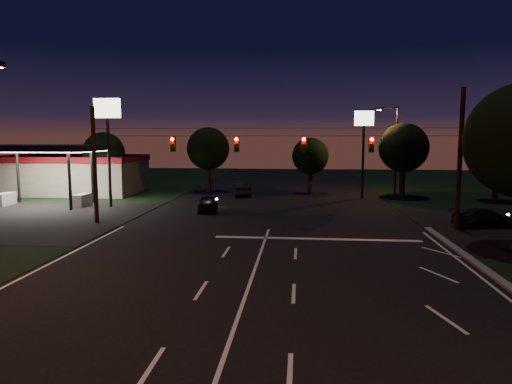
# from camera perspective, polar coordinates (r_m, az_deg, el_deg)

# --- Properties ---
(ground) EXTENTS (140.00, 140.00, 0.00)m
(ground) POSITION_cam_1_polar(r_m,az_deg,el_deg) (16.14, -2.01, -14.69)
(ground) COLOR black
(ground) RESTS_ON ground
(stop_bar) EXTENTS (12.00, 0.50, 0.01)m
(stop_bar) POSITION_cam_1_polar(r_m,az_deg,el_deg) (27.05, 7.61, -5.82)
(stop_bar) COLOR silver
(stop_bar) RESTS_ON ground
(utility_pole_right) EXTENTS (0.30, 0.30, 9.00)m
(utility_pole_right) POSITION_cam_1_polar(r_m,az_deg,el_deg) (32.05, 23.73, -4.36)
(utility_pole_right) COLOR black
(utility_pole_right) RESTS_ON ground
(utility_pole_left) EXTENTS (0.28, 0.28, 8.00)m
(utility_pole_left) POSITION_cam_1_polar(r_m,az_deg,el_deg) (33.52, -19.24, -3.69)
(utility_pole_left) COLOR black
(utility_pole_left) RESTS_ON ground
(signal_span) EXTENTS (24.00, 0.40, 1.56)m
(signal_span) POSITION_cam_1_polar(r_m,az_deg,el_deg) (29.90, 1.76, 6.07)
(signal_span) COLOR black
(signal_span) RESTS_ON ground
(gas_station) EXTENTS (14.20, 16.10, 5.25)m
(gas_station) POSITION_cam_1_polar(r_m,az_deg,el_deg) (51.29, -22.17, 2.42)
(gas_station) COLOR gray
(gas_station) RESTS_ON ground
(pole_sign_left_near) EXTENTS (2.20, 0.30, 9.10)m
(pole_sign_left_near) POSITION_cam_1_polar(r_m,az_deg,el_deg) (40.21, -18.04, 8.06)
(pole_sign_left_near) COLOR black
(pole_sign_left_near) RESTS_ON ground
(pole_sign_right) EXTENTS (1.80, 0.30, 8.40)m
(pole_sign_right) POSITION_cam_1_polar(r_m,az_deg,el_deg) (45.27, 13.31, 7.11)
(pole_sign_right) COLOR black
(pole_sign_right) RESTS_ON ground
(street_light_right_far) EXTENTS (2.20, 0.35, 9.00)m
(street_light_right_far) POSITION_cam_1_polar(r_m,az_deg,el_deg) (47.78, 16.83, 5.78)
(street_light_right_far) COLOR black
(street_light_right_far) RESTS_ON ground
(tree_far_a) EXTENTS (4.20, 4.20, 6.42)m
(tree_far_a) POSITION_cam_1_polar(r_m,az_deg,el_deg) (49.26, -18.41, 4.60)
(tree_far_a) COLOR black
(tree_far_a) RESTS_ON ground
(tree_far_b) EXTENTS (4.60, 4.60, 6.98)m
(tree_far_b) POSITION_cam_1_polar(r_m,az_deg,el_deg) (50.02, -5.94, 5.35)
(tree_far_b) COLOR black
(tree_far_b) RESTS_ON ground
(tree_far_c) EXTENTS (3.80, 3.80, 5.86)m
(tree_far_c) POSITION_cam_1_polar(r_m,az_deg,el_deg) (48.03, 6.82, 4.43)
(tree_far_c) COLOR black
(tree_far_c) RESTS_ON ground
(tree_far_d) EXTENTS (4.80, 4.80, 7.30)m
(tree_far_d) POSITION_cam_1_polar(r_m,az_deg,el_deg) (47.09, 17.95, 5.22)
(tree_far_d) COLOR black
(tree_far_d) RESTS_ON ground
(tree_far_e) EXTENTS (4.00, 4.00, 6.18)m
(tree_far_e) POSITION_cam_1_polar(r_m,az_deg,el_deg) (47.56, 27.92, 3.91)
(tree_far_e) COLOR black
(tree_far_e) RESTS_ON ground
(car_oncoming_a) EXTENTS (1.99, 3.91, 1.27)m
(car_oncoming_a) POSITION_cam_1_polar(r_m,az_deg,el_deg) (36.75, -6.03, -1.42)
(car_oncoming_a) COLOR black
(car_oncoming_a) RESTS_ON ground
(car_oncoming_b) EXTENTS (2.29, 4.78, 1.51)m
(car_oncoming_b) POSITION_cam_1_polar(r_m,az_deg,el_deg) (46.30, -1.68, 0.48)
(car_oncoming_b) COLOR black
(car_oncoming_b) RESTS_ON ground
(car_cross) EXTENTS (4.62, 2.64, 1.26)m
(car_cross) POSITION_cam_1_polar(r_m,az_deg,el_deg) (33.67, 26.78, -2.91)
(car_cross) COLOR black
(car_cross) RESTS_ON ground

